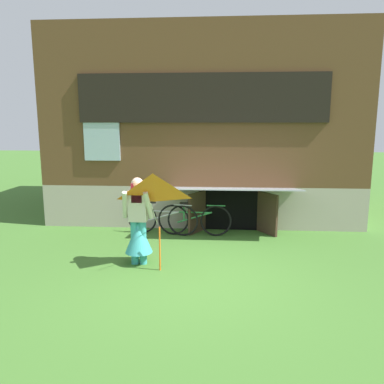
# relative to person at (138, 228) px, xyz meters

# --- Properties ---
(ground_plane) EXTENTS (60.00, 60.00, 0.00)m
(ground_plane) POSITION_rel_person_xyz_m (1.08, -0.50, -0.71)
(ground_plane) COLOR #3D6B28
(log_house) EXTENTS (8.23, 6.57, 5.09)m
(log_house) POSITION_rel_person_xyz_m (1.08, 5.22, 1.84)
(log_house) COLOR #ADA393
(log_house) RESTS_ON ground_plane
(person) EXTENTS (0.61, 0.53, 1.67)m
(person) POSITION_rel_person_xyz_m (0.00, 0.00, 0.00)
(person) COLOR teal
(person) RESTS_ON ground_plane
(kite) EXTENTS (1.09, 1.11, 1.70)m
(kite) POSITION_rel_person_xyz_m (0.40, -0.59, 0.66)
(kite) COLOR orange
(kite) RESTS_ON ground_plane
(bicycle_green) EXTENTS (1.77, 0.12, 0.80)m
(bicycle_green) POSITION_rel_person_xyz_m (0.94, 1.93, -0.32)
(bicycle_green) COLOR black
(bicycle_green) RESTS_ON ground_plane
(bicycle_silver) EXTENTS (1.77, 0.33, 0.81)m
(bicycle_silver) POSITION_rel_person_xyz_m (0.15, 1.96, -0.31)
(bicycle_silver) COLOR black
(bicycle_silver) RESTS_ON ground_plane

